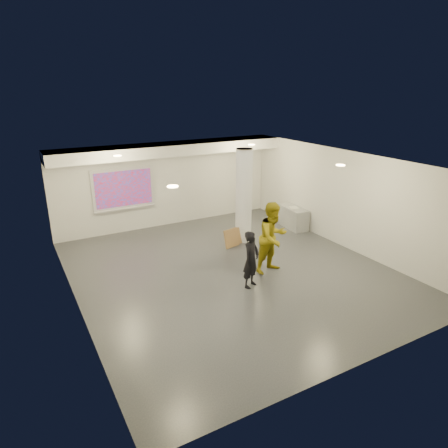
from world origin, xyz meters
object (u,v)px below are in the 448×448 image
projection_screen (124,189)px  credenza (293,217)px  man (273,238)px  column (244,196)px  woman (251,260)px

projection_screen → credenza: bearing=-24.5°
credenza → man: man is taller
man → column: bearing=66.7°
woman → man: man is taller
credenza → man: size_ratio=0.65×
projection_screen → credenza: size_ratio=1.65×
column → credenza: 2.50m
column → projection_screen: bearing=139.4°
projection_screen → man: 5.63m
credenza → man: 3.78m
credenza → woman: 4.79m
column → man: bearing=-102.4°
projection_screen → woman: projection_screen is taller
credenza → woman: size_ratio=0.86×
credenza → woman: (-3.72, -3.00, 0.36)m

